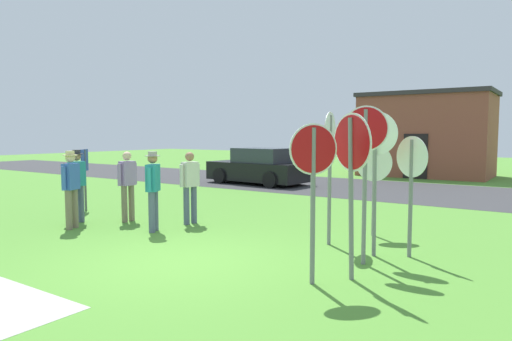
{
  "coord_description": "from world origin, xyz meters",
  "views": [
    {
      "loc": [
        5.29,
        -5.45,
        2.13
      ],
      "look_at": [
        -0.44,
        2.98,
        1.3
      ],
      "focal_mm": 32.33,
      "sensor_mm": 36.0,
      "label": 1
    }
  ],
  "objects": [
    {
      "name": "person_in_teal",
      "position": [
        -2.01,
        2.53,
        0.95
      ],
      "size": [
        0.27,
        0.56,
        1.69
      ],
      "color": "#4C5670",
      "rests_on": "ground"
    },
    {
      "name": "building_background",
      "position": [
        -0.63,
        18.35,
        2.07
      ],
      "size": [
        6.18,
        3.89,
        4.13
      ],
      "color": "brown",
      "rests_on": "ground"
    },
    {
      "name": "person_in_blue",
      "position": [
        -4.31,
        1.1,
        1.01
      ],
      "size": [
        0.42,
        0.56,
        1.74
      ],
      "color": "#4C5670",
      "rests_on": "ground"
    },
    {
      "name": "stop_sign_low_front",
      "position": [
        2.37,
        0.26,
        1.54
      ],
      "size": [
        0.46,
        0.56,
        2.26
      ],
      "color": "slate",
      "rests_on": "ground"
    },
    {
      "name": "person_near_signs",
      "position": [
        -3.82,
        0.63,
        0.98
      ],
      "size": [
        0.33,
        0.54,
        1.74
      ],
      "color": "#7A6B56",
      "rests_on": "ground"
    },
    {
      "name": "ground_plane",
      "position": [
        0.0,
        0.0,
        0.0
      ],
      "size": [
        80.0,
        80.0,
        0.0
      ],
      "primitive_type": "plane",
      "color": "#518E33"
    },
    {
      "name": "info_panel_leftmost",
      "position": [
        -5.68,
        2.31,
        1.16
      ],
      "size": [
        0.39,
        0.49,
        1.69
      ],
      "color": "#4C4C51",
      "rests_on": "ground"
    },
    {
      "name": "parked_car_on_street",
      "position": [
        -5.45,
        10.54,
        0.69
      ],
      "size": [
        4.43,
        2.27,
        1.51
      ],
      "color": "black",
      "rests_on": "ground"
    },
    {
      "name": "person_on_left",
      "position": [
        -3.44,
        1.89,
        0.95
      ],
      "size": [
        0.23,
        0.57,
        1.69
      ],
      "color": "#7A6B56",
      "rests_on": "ground"
    },
    {
      "name": "person_holding_notes",
      "position": [
        -2.09,
        1.45,
        0.98
      ],
      "size": [
        0.36,
        0.51,
        1.74
      ],
      "color": "#4C5670",
      "rests_on": "ground"
    },
    {
      "name": "stop_sign_tallest",
      "position": [
        1.99,
        3.73,
        1.28
      ],
      "size": [
        0.6,
        0.48,
        1.89
      ],
      "color": "slate",
      "rests_on": "ground"
    },
    {
      "name": "stop_sign_far_back",
      "position": [
        1.56,
        2.51,
        1.75
      ],
      "size": [
        0.16,
        0.81,
        2.53
      ],
      "color": "slate",
      "rests_on": "ground"
    },
    {
      "name": "street_asphalt",
      "position": [
        0.0,
        11.6,
        0.0
      ],
      "size": [
        60.0,
        6.4,
        0.01
      ],
      "primitive_type": "cube",
      "color": "#38383A",
      "rests_on": "ground"
    },
    {
      "name": "stop_sign_rear_left",
      "position": [
        2.57,
        2.15,
        1.7
      ],
      "size": [
        0.75,
        0.18,
        2.5
      ],
      "color": "slate",
      "rests_on": "ground"
    },
    {
      "name": "stop_sign_rear_right",
      "position": [
        2.73,
        0.73,
        1.67
      ],
      "size": [
        0.75,
        0.44,
        2.42
      ],
      "color": "slate",
      "rests_on": "ground"
    },
    {
      "name": "stop_sign_nearest",
      "position": [
        2.6,
        1.61,
        1.75
      ],
      "size": [
        0.72,
        0.14,
        2.57
      ],
      "color": "slate",
      "rests_on": "ground"
    },
    {
      "name": "stop_sign_leaning_right",
      "position": [
        3.09,
        2.48,
        1.41
      ],
      "size": [
        0.62,
        0.35,
        2.08
      ],
      "color": "slate",
      "rests_on": "ground"
    }
  ]
}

